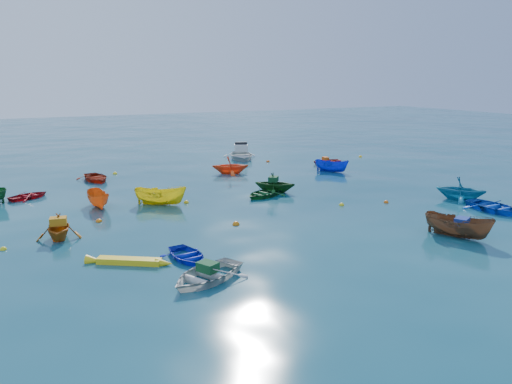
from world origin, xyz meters
name	(u,v)px	position (x,y,z in m)	size (l,w,h in m)	color
ground	(296,217)	(0.00, 0.00, 0.00)	(160.00, 160.00, 0.00)	#0B3D50
dinghy_blue_sw	(187,259)	(-7.45, -3.49, 0.00)	(1.83, 2.56, 0.53)	#0E20B9
dinghy_white_near	(206,280)	(-7.53, -5.97, 0.00)	(2.38, 3.33, 0.69)	silver
sampan_brown_mid	(457,237)	(5.23, -6.39, 0.00)	(1.23, 3.27, 1.26)	brown
dinghy_blue_se	(494,211)	(10.88, -3.92, 0.00)	(2.46, 3.44, 0.71)	blue
dinghy_orange_w	(60,238)	(-12.03, 1.94, 0.00)	(2.13, 2.47, 1.30)	#B95D11
sampan_yellow_mid	(161,205)	(-5.91, 6.06, 0.00)	(1.22, 3.23, 1.25)	yellow
dinghy_green_e	(264,196)	(0.64, 5.18, 0.00)	(2.08, 2.91, 0.60)	#124D21
dinghy_cyan_se	(460,200)	(11.36, -1.04, 0.00)	(2.53, 2.93, 1.54)	teal
dinghy_red_nw	(29,198)	(-12.99, 11.39, 0.00)	(1.77, 2.47, 0.51)	#A40D16
sampan_orange_n	(99,207)	(-9.35, 7.16, 0.00)	(1.09, 2.90, 1.12)	#D65B14
dinghy_green_n	(275,192)	(1.86, 5.92, 0.00)	(2.32, 2.70, 1.42)	#0F4314
dinghy_red_ne	(326,163)	(11.50, 14.04, 0.00)	(1.88, 2.62, 0.54)	red
sampan_blue_far	(331,172)	(9.56, 10.46, 0.00)	(1.09, 2.88, 1.11)	#0F27C4
dinghy_red_far	(96,181)	(-8.28, 15.18, 0.00)	(2.31, 3.23, 0.67)	#9F220D
dinghy_orange_far	(230,174)	(1.83, 13.33, 0.00)	(2.46, 2.86, 1.50)	#F64A17
kayak_yellow	(129,264)	(-9.78, -2.94, 0.00)	(0.48, 3.38, 0.33)	yellow
motorboat_white	(241,159)	(5.61, 19.51, 0.00)	(3.15, 4.40, 1.51)	silver
tarp_green_a	(208,267)	(-7.45, -5.93, 0.52)	(0.74, 0.56, 0.36)	#124B23
tarp_blue_a	(462,221)	(5.29, -6.52, 0.81)	(0.73, 0.56, 0.36)	navy
tarp_orange_a	(58,221)	(-12.02, 1.99, 0.83)	(0.75, 0.57, 0.37)	orange
tarp_green_b	(273,179)	(1.78, 5.99, 0.89)	(0.74, 0.56, 0.36)	#10411E
tarp_orange_b	(325,159)	(11.40, 14.05, 0.42)	(0.60, 0.45, 0.29)	#D85D16
buoy_or_a	(236,225)	(-3.54, 0.20, 0.00)	(0.38, 0.38, 0.38)	orange
buoy_ye_a	(342,205)	(3.81, 1.07, 0.00)	(0.31, 0.31, 0.31)	yellow
buoy_or_b	(386,203)	(6.65, 0.40, 0.00)	(0.31, 0.31, 0.31)	#E45B0C
buoy_ye_b	(3,250)	(-14.45, 1.29, 0.00)	(0.29, 0.29, 0.29)	yellow
buoy_or_c	(99,222)	(-9.88, 3.96, 0.00)	(0.33, 0.33, 0.33)	orange
buoy_ye_c	(186,203)	(-4.38, 5.79, 0.00)	(0.32, 0.32, 0.32)	yellow
buoy_or_d	(320,167)	(9.81, 12.57, 0.00)	(0.32, 0.32, 0.32)	#FF560D
buoy_ye_d	(115,174)	(-6.49, 17.18, 0.00)	(0.35, 0.35, 0.35)	yellow
buoy_or_e	(268,162)	(7.09, 16.90, 0.00)	(0.33, 0.33, 0.33)	#DC500C
buoy_ye_e	(360,157)	(16.43, 15.50, 0.00)	(0.32, 0.32, 0.32)	yellow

